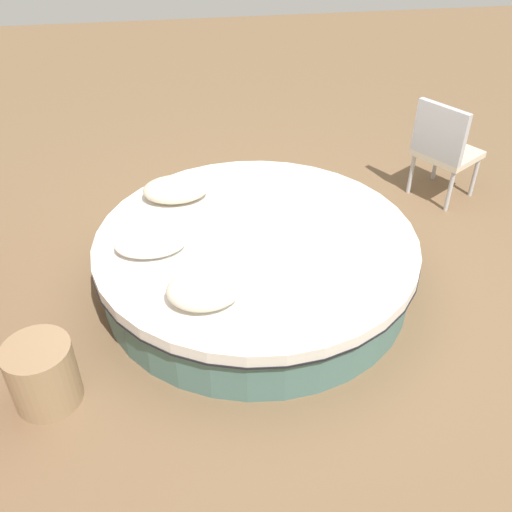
# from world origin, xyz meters

# --- Properties ---
(ground_plane) EXTENTS (16.00, 16.00, 0.00)m
(ground_plane) POSITION_xyz_m (0.00, 0.00, 0.00)
(ground_plane) COLOR brown
(round_bed) EXTENTS (2.47, 2.47, 0.46)m
(round_bed) POSITION_xyz_m (0.00, 0.00, 0.24)
(round_bed) COLOR #4C726B
(round_bed) RESTS_ON ground_plane
(throw_pillow_0) EXTENTS (0.54, 0.35, 0.19)m
(throw_pillow_0) POSITION_xyz_m (-0.57, 0.64, 0.55)
(throw_pillow_0) COLOR beige
(throw_pillow_0) RESTS_ON round_bed
(throw_pillow_1) EXTENTS (0.52, 0.34, 0.14)m
(throw_pillow_1) POSITION_xyz_m (-0.78, -0.06, 0.53)
(throw_pillow_1) COLOR white
(throw_pillow_1) RESTS_ON round_bed
(throw_pillow_2) EXTENTS (0.49, 0.38, 0.21)m
(throw_pillow_2) POSITION_xyz_m (-0.44, -0.68, 0.56)
(throw_pillow_2) COLOR silver
(throw_pillow_2) RESTS_ON round_bed
(patio_chair) EXTENTS (0.70, 0.71, 0.98)m
(patio_chair) POSITION_xyz_m (1.94, 1.06, 0.56)
(patio_chair) COLOR #B7B7BC
(patio_chair) RESTS_ON ground_plane
(side_table) EXTENTS (0.42, 0.42, 0.45)m
(side_table) POSITION_xyz_m (-1.49, -0.94, 0.23)
(side_table) COLOR #997A56
(side_table) RESTS_ON ground_plane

